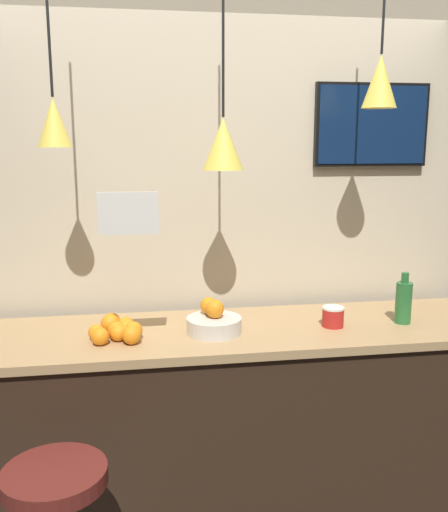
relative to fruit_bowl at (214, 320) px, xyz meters
The scene contains 11 objects.
back_wall 0.61m from the fruit_bowl, 83.49° to the left, with size 8.00×0.06×2.90m.
service_counter 0.57m from the fruit_bowl, 36.74° to the left, with size 2.68×0.66×1.01m.
fruit_bowl is the anchor object (origin of this frame).
orange_pile 0.43m from the fruit_bowl, behind, with size 0.24×0.29×0.09m.
juice_bottle 0.93m from the fruit_bowl, ahead, with size 0.08×0.08×0.25m.
spread_jar 0.57m from the fruit_bowl, ahead, with size 0.10×0.10×0.10m.
pendant_lamp_left 1.12m from the fruit_bowl, behind, with size 0.14×0.14×0.95m.
pendant_lamp_middle 0.81m from the fruit_bowl, 49.35° to the left, with size 0.18×0.18×1.05m.
pendant_lamp_right 1.33m from the fruit_bowl, ahead, with size 0.16×0.16×0.77m.
mounted_tv 1.34m from the fruit_bowl, 25.24° to the left, with size 0.62×0.04×0.43m.
hanging_menu_board 0.68m from the fruit_bowl, 150.66° to the right, with size 0.24×0.01×0.17m.
Camera 1 is at (-0.41, -1.80, 1.88)m, focal length 40.00 mm.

